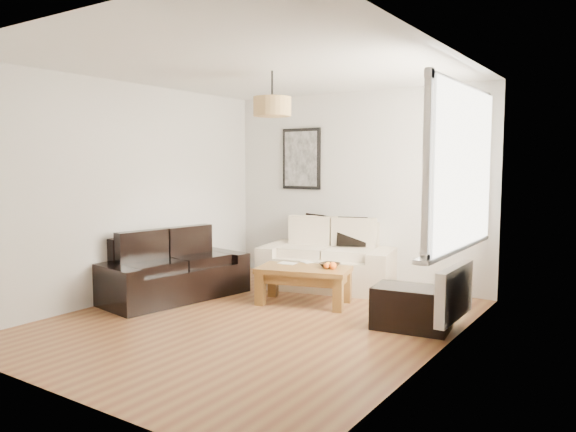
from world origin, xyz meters
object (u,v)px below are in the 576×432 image
Objects in this scene: sofa_leather at (173,267)px; ottoman at (412,308)px; loveseat_cream at (328,255)px; coffee_table at (304,285)px.

sofa_leather is 2.91m from ottoman.
loveseat_cream is 0.96m from coffee_table.
sofa_leather is 1.62m from coffee_table.
coffee_table is 1.44× the size of ottoman.
coffee_table is (1.48, 0.64, -0.16)m from sofa_leather.
sofa_leather is 2.39× the size of ottoman.
coffee_table is at bearing -56.67° from sofa_leather.
coffee_table is 1.42m from ottoman.
loveseat_cream is at bearing 101.85° from coffee_table.
ottoman is at bearing -71.99° from sofa_leather.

